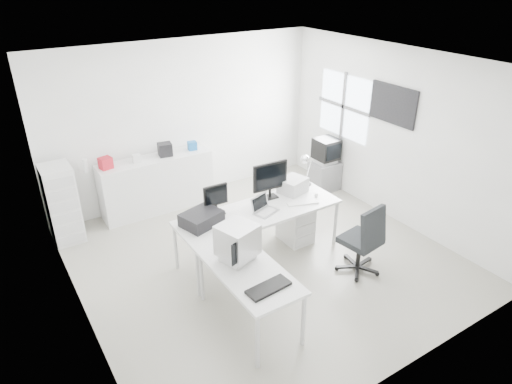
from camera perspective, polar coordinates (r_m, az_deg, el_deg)
floor at (r=6.77m, az=0.92°, el=-8.23°), size 5.00×5.00×0.01m
ceiling at (r=5.64m, az=1.14°, el=15.73°), size 5.00×5.00×0.01m
back_wall at (r=8.13m, az=-8.85°, el=8.73°), size 5.00×0.02×2.80m
left_wall at (r=5.27m, az=-22.36°, el=-3.56°), size 0.02×5.00×2.80m
right_wall at (r=7.64m, az=16.97°, el=6.68°), size 0.02×5.00×2.80m
window at (r=8.35m, az=10.90°, el=10.48°), size 0.02×1.20×1.10m
wall_picture at (r=7.53m, az=16.76°, el=10.44°), size 0.04×0.90×0.60m
main_desk at (r=6.62m, az=0.39°, el=-5.18°), size 2.40×0.80×0.75m
side_desk at (r=5.50m, az=-0.86°, el=-12.85°), size 0.70×1.40×0.75m
drawer_pedestal at (r=7.05m, az=4.96°, el=-3.87°), size 0.40×0.50×0.60m
inkjet_printer at (r=6.11m, az=-6.83°, el=-3.31°), size 0.59×0.51×0.18m
lcd_monitor_small at (r=6.28m, az=-5.06°, el=-0.96°), size 0.36×0.21×0.44m
lcd_monitor_large at (r=6.66m, az=1.77°, el=1.50°), size 0.57×0.25×0.58m
laptop at (r=6.34m, az=1.27°, el=-1.81°), size 0.38×0.38×0.20m
white_keyboard at (r=6.66m, az=5.81°, el=-1.32°), size 0.48×0.28×0.02m
white_mouse at (r=6.85m, az=7.54°, el=-0.37°), size 0.06×0.06×0.06m
laser_printer at (r=6.93m, az=4.63°, el=0.84°), size 0.46×0.42×0.22m
desk_lamp at (r=7.13m, az=6.54°, el=2.62°), size 0.17×0.17×0.46m
crt_monitor at (r=5.31m, az=-2.33°, el=-6.25°), size 0.52×0.52×0.48m
black_keyboard at (r=4.99m, az=1.58°, el=-11.87°), size 0.52×0.24×0.03m
office_chair at (r=6.39m, az=12.97°, el=-5.50°), size 0.71×0.71×1.08m
tv_cabinet at (r=8.70m, az=8.54°, el=2.01°), size 0.51×0.41×0.55m
crt_tv at (r=8.50m, az=8.76°, el=5.08°), size 0.50×0.48×0.45m
sideboard at (r=8.00m, az=-12.25°, el=1.00°), size 1.92×0.48×0.96m
clutter_box_a at (r=7.57m, az=-18.29°, el=3.45°), size 0.22×0.20×0.19m
clutter_box_b at (r=7.70m, az=-14.71°, el=4.11°), size 0.14×0.12×0.13m
clutter_box_c at (r=7.83m, az=-11.31°, el=5.23°), size 0.25×0.23×0.22m
clutter_box_d at (r=8.02m, az=-7.98°, el=5.75°), size 0.16×0.15×0.15m
clutter_bottle at (r=7.55m, az=-20.56°, el=3.15°), size 0.07×0.07×0.22m
filing_cabinet at (r=7.49m, az=-23.07°, el=-1.38°), size 0.43×0.51×1.23m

